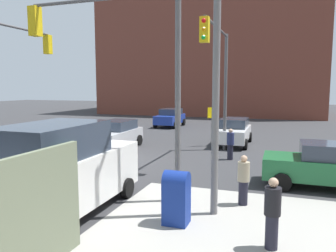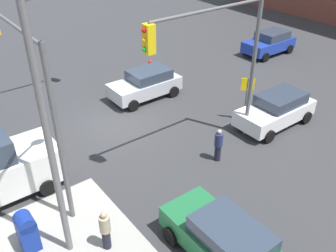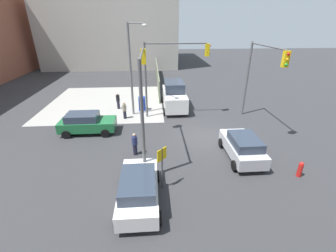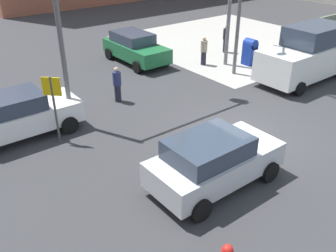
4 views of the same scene
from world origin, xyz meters
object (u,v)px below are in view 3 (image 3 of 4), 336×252
traffic_signal_ne_corner (170,65)px  hatchback_green (87,123)px  pedestrian_crossing (135,144)px  pedestrian_waiting (118,101)px  traffic_signal_nw_corner (143,87)px  coupe_silver (243,146)px  hatchback_white (139,188)px  pedestrian_walking_north (124,110)px  fire_hydrant (300,169)px  van_white_delivery (174,96)px  smokestack (2,13)px  traffic_signal_se_corner (260,69)px  mailbox_blue (142,103)px  street_lamp_corner (132,64)px

traffic_signal_ne_corner → hatchback_green: size_ratio=1.54×
traffic_signal_ne_corner → pedestrian_crossing: bearing=156.5°
traffic_signal_ne_corner → pedestrian_waiting: 6.71m
traffic_signal_nw_corner → pedestrian_crossing: (0.27, 0.70, -3.86)m
traffic_signal_ne_corner → coupe_silver: traffic_signal_ne_corner is taller
hatchback_white → pedestrian_walking_north: (10.58, 1.75, -0.05)m
fire_hydrant → pedestrian_crossing: bearing=72.3°
traffic_signal_ne_corner → van_white_delivery: 4.04m
traffic_signal_nw_corner → pedestrian_crossing: 3.93m
pedestrian_crossing → smokestack: bearing=173.6°
smokestack → hatchback_green: bearing=-145.2°
hatchback_green → hatchback_white: 9.05m
traffic_signal_se_corner → pedestrian_walking_north: (1.87, 11.00, -3.85)m
pedestrian_waiting → traffic_signal_se_corner: bearing=-43.7°
pedestrian_crossing → hatchback_white: bearing=-37.0°
mailbox_blue → hatchback_green: (-4.68, 4.15, 0.08)m
smokestack → pedestrian_waiting: size_ratio=11.40×
street_lamp_corner → coupe_silver: bearing=-137.3°
smokestack → coupe_silver: smokestack is taller
mailbox_blue → pedestrian_walking_north: bearing=143.1°
van_white_delivery → pedestrian_waiting: 5.62m
mailbox_blue → hatchback_white: 12.59m
traffic_signal_ne_corner → mailbox_blue: size_ratio=4.55×
van_white_delivery → pedestrian_crossing: 9.33m
pedestrian_waiting → traffic_signal_nw_corner: bearing=-95.4°
hatchback_green → pedestrian_crossing: hatchback_green is taller
van_white_delivery → pedestrian_waiting: (0.13, 5.60, -0.44)m
street_lamp_corner → pedestrian_waiting: bearing=43.7°
hatchback_green → pedestrian_crossing: (-3.52, -3.95, -0.05)m
traffic_signal_nw_corner → traffic_signal_se_corner: (4.60, -9.00, -0.01)m
fire_hydrant → pedestrian_walking_north: 14.11m
hatchback_white → van_white_delivery: van_white_delivery is taller
coupe_silver → hatchback_white: bearing=118.6°
fire_hydrant → van_white_delivery: size_ratio=0.17×
traffic_signal_se_corner → street_lamp_corner: bearing=75.7°
coupe_silver → traffic_signal_se_corner: bearing=-28.8°
pedestrian_walking_north → fire_hydrant: bearing=2.6°
traffic_signal_ne_corner → pedestrian_waiting: traffic_signal_ne_corner is taller
van_white_delivery → traffic_signal_ne_corner: bearing=165.3°
traffic_signal_nw_corner → street_lamp_corner: size_ratio=0.81×
hatchback_green → pedestrian_waiting: (5.28, -1.75, -0.00)m
mailbox_blue → hatchback_white: size_ratio=0.34×
hatchback_green → pedestrian_walking_north: bearing=-44.7°
street_lamp_corner → traffic_signal_ne_corner: bearing=-97.1°
traffic_signal_se_corner → traffic_signal_ne_corner: size_ratio=1.00×
hatchback_white → fire_hydrant: bearing=-81.2°
fire_hydrant → coupe_silver: 3.34m
traffic_signal_se_corner → pedestrian_crossing: traffic_signal_se_corner is taller
traffic_signal_nw_corner → traffic_signal_se_corner: size_ratio=1.00×
coupe_silver → van_white_delivery: 10.19m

